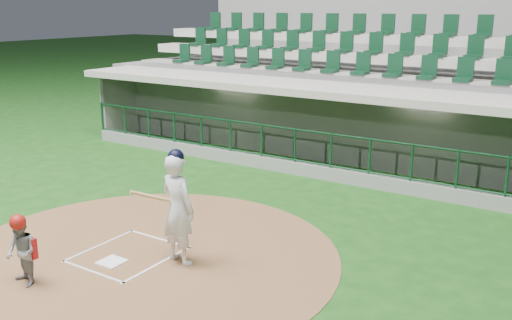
{
  "coord_description": "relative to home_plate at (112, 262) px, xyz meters",
  "views": [
    {
      "loc": [
        7.29,
        -7.13,
        4.46
      ],
      "look_at": [
        0.93,
        2.6,
        1.3
      ],
      "focal_mm": 40.0,
      "sensor_mm": 36.0,
      "label": 1
    }
  ],
  "objects": [
    {
      "name": "dirt_circle",
      "position": [
        0.3,
        0.5,
        -0.02
      ],
      "size": [
        7.2,
        7.2,
        0.01
      ],
      "primitive_type": "cylinder",
      "color": "brown",
      "rests_on": "ground"
    },
    {
      "name": "home_plate",
      "position": [
        0.0,
        0.0,
        0.0
      ],
      "size": [
        0.43,
        0.43,
        0.02
      ],
      "primitive_type": "cube",
      "color": "white",
      "rests_on": "dirt_circle"
    },
    {
      "name": "seating_deck",
      "position": [
        0.0,
        11.61,
        1.4
      ],
      "size": [
        17.0,
        6.72,
        5.15
      ],
      "color": "slate",
      "rests_on": "ground"
    },
    {
      "name": "batter",
      "position": [
        1.01,
        0.68,
        1.02
      ],
      "size": [
        0.94,
        0.94,
        2.09
      ],
      "color": "silver",
      "rests_on": "dirt_circle"
    },
    {
      "name": "catcher",
      "position": [
        -0.57,
        -1.37,
        0.59
      ],
      "size": [
        0.64,
        0.54,
        1.23
      ],
      "color": "gray",
      "rests_on": "dirt_circle"
    },
    {
      "name": "batter_box_chalk",
      "position": [
        0.0,
        0.4,
        -0.0
      ],
      "size": [
        1.55,
        1.8,
        0.01
      ],
      "color": "silver",
      "rests_on": "ground"
    },
    {
      "name": "dugout_structure",
      "position": [
        0.08,
        8.53,
        0.93
      ],
      "size": [
        16.4,
        3.7,
        3.0
      ],
      "color": "slate",
      "rests_on": "ground"
    },
    {
      "name": "ground",
      "position": [
        0.0,
        0.7,
        -0.02
      ],
      "size": [
        120.0,
        120.0,
        0.0
      ],
      "primitive_type": "plane",
      "color": "#154212",
      "rests_on": "ground"
    }
  ]
}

